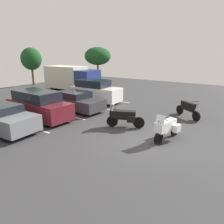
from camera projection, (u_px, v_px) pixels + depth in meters
name	position (u px, v px, depth m)	size (l,w,h in m)	color
ground	(150.00, 140.00, 10.81)	(44.00, 44.00, 0.10)	#38383A
motorcycle_touring	(166.00, 128.00, 10.54)	(2.11, 0.96, 1.44)	black
motorcycle_second	(188.00, 109.00, 14.28)	(1.46, 1.95, 1.29)	black
motorcycle_third	(124.00, 116.00, 12.40)	(1.31, 2.06, 1.42)	black
parking_stripes	(24.00, 125.00, 12.92)	(17.52, 4.62, 0.01)	silver
car_grey	(0.00, 118.00, 11.81)	(2.11, 4.63, 1.48)	slate
car_maroon	(38.00, 105.00, 13.93)	(1.98, 4.82, 1.85)	maroon
car_charcoal	(75.00, 101.00, 16.10)	(2.04, 4.64, 1.43)	#38383D
car_white	(96.00, 91.00, 18.65)	(2.09, 4.41, 1.95)	white
box_truck	(71.00, 78.00, 23.87)	(2.65, 6.33, 2.74)	navy
tree_center_left	(31.00, 59.00, 27.91)	(2.64, 2.64, 4.84)	#4C3823
tree_rear	(98.00, 56.00, 31.67)	(3.87, 3.87, 4.99)	#4C3823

